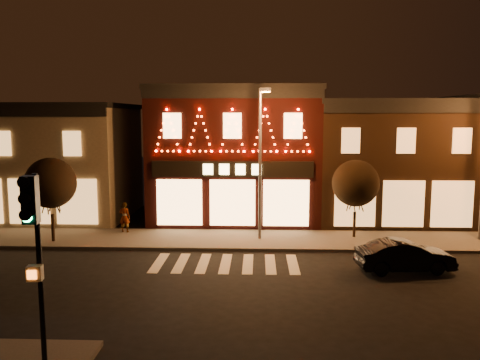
# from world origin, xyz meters

# --- Properties ---
(ground) EXTENTS (120.00, 120.00, 0.00)m
(ground) POSITION_xyz_m (0.00, 0.00, 0.00)
(ground) COLOR black
(ground) RESTS_ON ground
(sidewalk_far) EXTENTS (44.00, 4.00, 0.15)m
(sidewalk_far) POSITION_xyz_m (2.00, 8.00, 0.07)
(sidewalk_far) COLOR #47423D
(sidewalk_far) RESTS_ON ground
(building_left) EXTENTS (12.20, 8.28, 7.30)m
(building_left) POSITION_xyz_m (-13.00, 13.99, 3.66)
(building_left) COLOR #7A6E56
(building_left) RESTS_ON ground
(building_pulp) EXTENTS (10.20, 8.34, 8.30)m
(building_pulp) POSITION_xyz_m (0.00, 13.98, 4.16)
(building_pulp) COLOR black
(building_pulp) RESTS_ON ground
(building_right_a) EXTENTS (9.20, 8.28, 7.50)m
(building_right_a) POSITION_xyz_m (9.50, 13.99, 3.76)
(building_right_a) COLOR #301E10
(building_right_a) RESTS_ON ground
(traffic_signal_near) EXTENTS (0.39, 0.53, 5.04)m
(traffic_signal_near) POSITION_xyz_m (-3.97, -5.88, 3.71)
(traffic_signal_near) COLOR black
(traffic_signal_near) RESTS_ON sidewalk_near
(streetlamp_mid) EXTENTS (0.59, 1.79, 7.78)m
(streetlamp_mid) POSITION_xyz_m (1.57, 7.75, 4.71)
(streetlamp_mid) COLOR #59595E
(streetlamp_mid) RESTS_ON sidewalk_far
(tree_left) EXTENTS (2.58, 2.58, 4.31)m
(tree_left) POSITION_xyz_m (-9.10, 7.09, 3.16)
(tree_left) COLOR black
(tree_left) RESTS_ON sidewalk_far
(tree_right) EXTENTS (2.46, 2.46, 4.11)m
(tree_right) POSITION_xyz_m (6.56, 8.55, 3.03)
(tree_right) COLOR black
(tree_right) RESTS_ON sidewalk_far
(dark_sedan) EXTENTS (4.17, 1.84, 1.33)m
(dark_sedan) POSITION_xyz_m (7.67, 3.22, 0.67)
(dark_sedan) COLOR black
(dark_sedan) RESTS_ON ground
(pedestrian) EXTENTS (0.67, 0.50, 1.68)m
(pedestrian) POSITION_xyz_m (-5.93, 9.17, 0.99)
(pedestrian) COLOR gray
(pedestrian) RESTS_ON sidewalk_far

